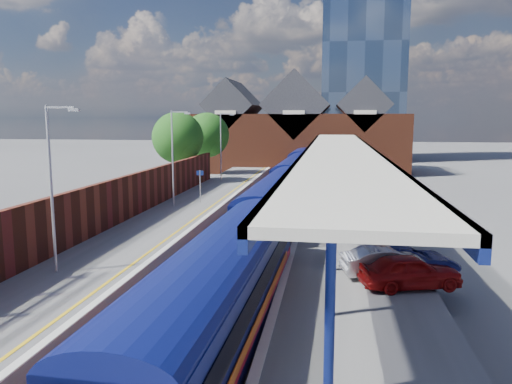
# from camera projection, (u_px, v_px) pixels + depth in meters

# --- Properties ---
(ground) EXTENTS (240.00, 240.00, 0.00)m
(ground) POSITION_uv_depth(u_px,v_px,m) (274.00, 204.00, 43.81)
(ground) COLOR #5B5B5E
(ground) RESTS_ON ground
(ballast_bed) EXTENTS (6.00, 76.00, 0.06)m
(ballast_bed) POSITION_uv_depth(u_px,v_px,m) (257.00, 228.00, 34.03)
(ballast_bed) COLOR #473D33
(ballast_bed) RESTS_ON ground
(rails) EXTENTS (4.51, 76.00, 0.14)m
(rails) POSITION_uv_depth(u_px,v_px,m) (257.00, 227.00, 34.01)
(rails) COLOR slate
(rails) RESTS_ON ground
(left_platform) EXTENTS (5.00, 76.00, 1.00)m
(left_platform) POSITION_uv_depth(u_px,v_px,m) (179.00, 219.00, 34.78)
(left_platform) COLOR #565659
(left_platform) RESTS_ON ground
(right_platform) EXTENTS (6.00, 76.00, 1.00)m
(right_platform) POSITION_uv_depth(u_px,v_px,m) (346.00, 224.00, 33.06)
(right_platform) COLOR #565659
(right_platform) RESTS_ON ground
(coping_left) EXTENTS (0.30, 76.00, 0.05)m
(coping_left) POSITION_uv_depth(u_px,v_px,m) (212.00, 212.00, 34.35)
(coping_left) COLOR silver
(coping_left) RESTS_ON left_platform
(coping_right) EXTENTS (0.30, 76.00, 0.05)m
(coping_right) POSITION_uv_depth(u_px,v_px,m) (303.00, 215.00, 33.41)
(coping_right) COLOR silver
(coping_right) RESTS_ON right_platform
(yellow_line) EXTENTS (0.14, 76.00, 0.01)m
(yellow_line) POSITION_uv_depth(u_px,v_px,m) (203.00, 212.00, 34.44)
(yellow_line) COLOR yellow
(yellow_line) RESTS_ON left_platform
(train) EXTENTS (3.20, 65.96, 3.45)m
(train) POSITION_uv_depth(u_px,v_px,m) (288.00, 185.00, 40.41)
(train) COLOR #0B1252
(train) RESTS_ON ground
(canopy) EXTENTS (4.50, 52.00, 4.48)m
(canopy) POSITION_uv_depth(u_px,v_px,m) (339.00, 151.00, 34.35)
(canopy) COLOR navy
(canopy) RESTS_ON right_platform
(lamp_post_b) EXTENTS (1.48, 0.18, 7.00)m
(lamp_post_b) POSITION_uv_depth(u_px,v_px,m) (54.00, 179.00, 20.55)
(lamp_post_b) COLOR #A5A8AA
(lamp_post_b) RESTS_ON left_platform
(lamp_post_c) EXTENTS (1.48, 0.18, 7.00)m
(lamp_post_c) POSITION_uv_depth(u_px,v_px,m) (174.00, 152.00, 36.20)
(lamp_post_c) COLOR #A5A8AA
(lamp_post_c) RESTS_ON left_platform
(lamp_post_d) EXTENTS (1.48, 0.18, 7.00)m
(lamp_post_d) POSITION_uv_depth(u_px,v_px,m) (222.00, 142.00, 51.85)
(lamp_post_d) COLOR #A5A8AA
(lamp_post_d) RESTS_ON left_platform
(platform_sign) EXTENTS (0.55, 0.08, 2.50)m
(platform_sign) POSITION_uv_depth(u_px,v_px,m) (200.00, 181.00, 38.29)
(platform_sign) COLOR #A5A8AA
(platform_sign) RESTS_ON left_platform
(brick_wall) EXTENTS (0.35, 50.00, 3.86)m
(brick_wall) POSITION_uv_depth(u_px,v_px,m) (100.00, 206.00, 28.56)
(brick_wall) COLOR #5F2919
(brick_wall) RESTS_ON left_platform
(station_building) EXTENTS (30.00, 12.12, 13.78)m
(station_building) POSITION_uv_depth(u_px,v_px,m) (297.00, 132.00, 70.39)
(station_building) COLOR #5F2919
(station_building) RESTS_ON ground
(glass_tower) EXTENTS (14.20, 14.20, 40.30)m
(glass_tower) POSITION_uv_depth(u_px,v_px,m) (363.00, 45.00, 88.24)
(glass_tower) COLOR #435874
(glass_tower) RESTS_ON ground
(tree_near) EXTENTS (5.20, 5.20, 8.10)m
(tree_near) POSITION_uv_depth(u_px,v_px,m) (179.00, 139.00, 50.34)
(tree_near) COLOR #382314
(tree_near) RESTS_ON ground
(tree_far) EXTENTS (5.20, 5.20, 8.10)m
(tree_far) POSITION_uv_depth(u_px,v_px,m) (208.00, 136.00, 58.01)
(tree_far) COLOR #382314
(tree_far) RESTS_ON ground
(parked_car_red) EXTENTS (4.15, 2.58, 1.32)m
(parked_car_red) POSITION_uv_depth(u_px,v_px,m) (410.00, 271.00, 19.10)
(parked_car_red) COLOR maroon
(parked_car_red) RESTS_ON right_platform
(parked_car_silver) EXTENTS (4.05, 2.13, 1.27)m
(parked_car_silver) POSITION_uv_depth(u_px,v_px,m) (389.00, 262.00, 20.39)
(parked_car_silver) COLOR #A5A5A9
(parked_car_silver) RESTS_ON right_platform
(parked_car_dark) EXTENTS (4.80, 2.80, 1.31)m
(parked_car_dark) POSITION_uv_depth(u_px,v_px,m) (383.00, 209.00, 32.31)
(parked_car_dark) COLOR black
(parked_car_dark) RESTS_ON right_platform
(parked_car_blue) EXTENTS (4.71, 2.67, 1.24)m
(parked_car_blue) POSITION_uv_depth(u_px,v_px,m) (405.00, 260.00, 20.67)
(parked_car_blue) COLOR navy
(parked_car_blue) RESTS_ON right_platform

